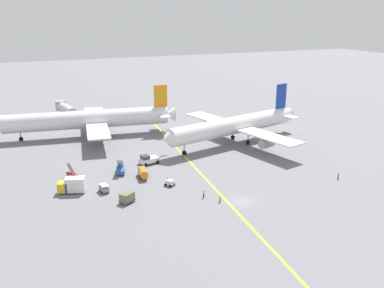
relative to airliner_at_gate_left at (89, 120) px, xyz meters
The scene contains 16 objects.
ground_plane 66.06m from the airliner_at_gate_left, 72.14° to the right, with size 600.00×600.00×0.00m, color slate.
taxiway_stripe 55.96m from the airliner_at_gate_left, 71.01° to the right, with size 0.50×120.00×0.01m, color yellow.
airliner_at_gate_left is the anchor object (origin of this frame).
airliner_being_pushed 46.33m from the airliner_at_gate_left, 33.45° to the right, with size 50.15×46.33×16.29m.
pushback_tug 33.94m from the airliner_at_gate_left, 74.05° to the right, with size 8.44×4.10×2.79m.
gse_baggage_cart_near_cluster 46.49m from the airliner_at_gate_left, 96.78° to the right, with size 2.01×2.95×1.71m.
gse_catering_truck_tall 45.25m from the airliner_at_gate_left, 105.39° to the right, with size 6.30×4.12×3.50m.
gse_belt_loader_portside 36.85m from the airliner_at_gate_left, 106.95° to the right, with size 2.50×5.06×3.02m.
gse_gpu_cart_small 49.58m from the airliner_at_gate_left, 79.30° to the right, with size 2.46×2.62×1.90m.
gse_container_dolly_flat 53.45m from the airliner_at_gate_left, 92.32° to the right, with size 3.88×3.54×2.15m.
gse_stair_truck_yellow 36.45m from the airliner_at_gate_left, 88.78° to the right, with size 3.12×4.92×4.06m.
gse_fuel_bowser_stubby 41.63m from the airliner_at_gate_left, 83.01° to the right, with size 2.60×5.13×2.40m.
ground_crew_ramp_agent_by_cones 63.13m from the airliner_at_gate_left, 75.48° to the right, with size 0.36×0.36×1.60m.
ground_crew_marshaller_foreground 77.39m from the airliner_at_gate_left, 51.77° to the right, with size 0.36×0.50×1.63m.
ground_crew_wing_walker_right 59.21m from the airliner_at_gate_left, 76.63° to the right, with size 0.36×0.36×1.72m.
jet_bridge 26.67m from the airliner_at_gate_left, 98.96° to the left, with size 5.88×16.32×6.09m.
Camera 1 is at (-42.16, -70.03, 38.17)m, focal length 39.33 mm.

